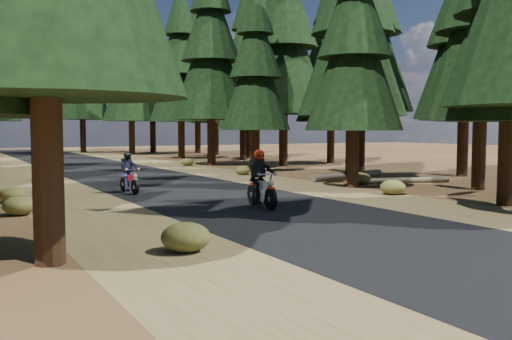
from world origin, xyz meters
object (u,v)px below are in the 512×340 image
Objects in this scene: log_far at (406,180)px; rider_lead at (262,188)px; log_near at (348,175)px; rider_follow at (129,180)px.

rider_lead is (-9.14, -3.55, 0.45)m from log_far.
rider_lead reaches higher than log_near.
rider_lead is 1.15× the size of rider_follow.
rider_follow is at bearing -62.54° from rider_lead.
rider_follow is (-10.61, -0.91, 0.34)m from log_near.
rider_lead is at bearing -155.79° from log_near.
rider_lead is at bearing 108.67° from rider_follow.
log_near is 10.47m from rider_lead.
log_near is 2.97m from log_far.
rider_follow reaches higher than log_near.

